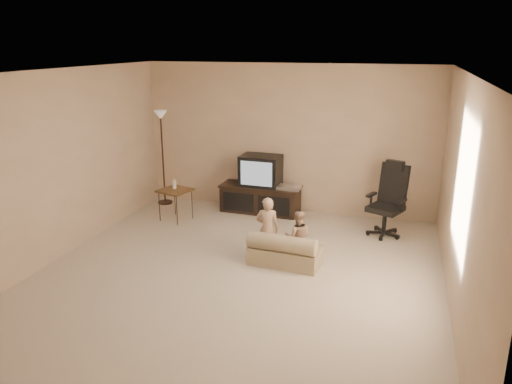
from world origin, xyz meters
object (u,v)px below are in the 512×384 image
at_px(office_chair, 387,209).
at_px(side_table, 175,190).
at_px(floor_lamp, 162,137).
at_px(toddler_left, 267,229).
at_px(child_sofa, 284,252).
at_px(tv_stand, 261,189).
at_px(toddler_right, 298,237).

height_order(office_chair, side_table, office_chair).
xyz_separation_m(office_chair, floor_lamp, (-3.94, 0.45, 0.82)).
bearing_deg(toddler_left, side_table, -37.26).
xyz_separation_m(floor_lamp, child_sofa, (2.70, -1.94, -1.04)).
relative_size(tv_stand, floor_lamp, 0.84).
distance_m(side_table, child_sofa, 2.45).
relative_size(office_chair, toddler_left, 1.30).
distance_m(tv_stand, office_chair, 2.18).
relative_size(office_chair, side_table, 1.61).
height_order(side_table, child_sofa, side_table).
distance_m(office_chair, toddler_left, 2.04).
distance_m(tv_stand, toddler_left, 1.96).
bearing_deg(floor_lamp, tv_stand, 0.85).
height_order(office_chair, floor_lamp, floor_lamp).
bearing_deg(toddler_right, child_sofa, 31.13).
xyz_separation_m(floor_lamp, toddler_right, (2.85, -1.80, -0.87)).
distance_m(office_chair, child_sofa, 1.95).
xyz_separation_m(side_table, child_sofa, (2.12, -1.19, -0.32)).
height_order(office_chair, toddler_right, office_chair).
height_order(tv_stand, toddler_right, tv_stand).
xyz_separation_m(office_chair, toddler_right, (-1.09, -1.36, -0.05)).
relative_size(office_chair, toddler_right, 1.58).
distance_m(tv_stand, floor_lamp, 1.99).
bearing_deg(floor_lamp, toddler_right, -32.37).
xyz_separation_m(tv_stand, office_chair, (2.13, -0.47, -0.01)).
bearing_deg(side_table, floor_lamp, 127.57).
bearing_deg(child_sofa, floor_lamp, 149.27).
xyz_separation_m(side_table, toddler_right, (2.27, -1.05, -0.15)).
distance_m(office_chair, floor_lamp, 4.05).
bearing_deg(toddler_right, side_table, -37.08).
bearing_deg(floor_lamp, side_table, -52.43).
height_order(office_chair, toddler_left, office_chair).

